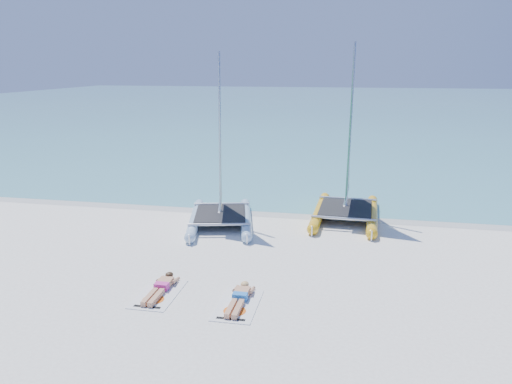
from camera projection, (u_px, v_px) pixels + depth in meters
ground at (271, 266)px, 14.93m from camera, size 140.00×140.00×0.00m
sea at (340, 104)px, 74.81m from camera, size 140.00×115.00×0.01m
wet_sand_strip at (293, 213)px, 20.16m from camera, size 140.00×1.40×0.01m
catamaran_blue at (220, 173)px, 18.50m from camera, size 3.32×5.19×6.54m
catamaran_yellow at (348, 161)px, 19.48m from camera, size 2.61×5.50×6.95m
towel_a at (159, 294)px, 13.08m from camera, size 1.00×1.85×0.02m
sunbather_a at (161, 287)px, 13.23m from camera, size 0.37×1.73×0.26m
towel_b at (238, 305)px, 12.49m from camera, size 1.00×1.85×0.02m
sunbather_b at (240, 297)px, 12.64m from camera, size 0.37×1.73×0.26m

